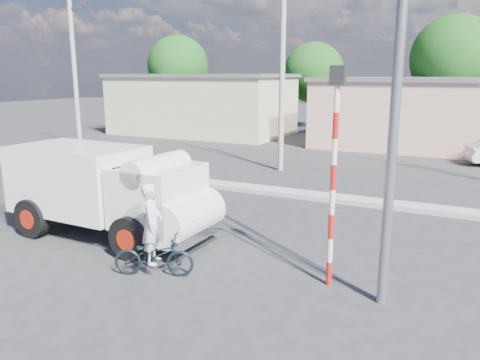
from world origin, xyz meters
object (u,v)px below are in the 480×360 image
at_px(cyclist, 153,237).
at_px(truck, 110,189).
at_px(bicycle, 154,256).
at_px(streetlight, 391,27).
at_px(traffic_pole, 334,160).

bearing_deg(cyclist, truck, 36.31).
xyz_separation_m(bicycle, streetlight, (4.41, 0.90, 4.51)).
distance_m(truck, traffic_pole, 6.06).
bearing_deg(bicycle, truck, 36.31).
bearing_deg(cyclist, streetlight, -100.74).
bearing_deg(traffic_pole, truck, 177.14).
bearing_deg(traffic_pole, bicycle, -160.92).
xyz_separation_m(truck, traffic_pole, (5.91, -0.30, 1.30)).
bearing_deg(truck, cyclist, -29.90).
bearing_deg(bicycle, traffic_pole, -93.19).
relative_size(truck, streetlight, 0.64).
bearing_deg(cyclist, traffic_pole, -93.19).
bearing_deg(traffic_pole, cyclist, -160.92).
xyz_separation_m(truck, streetlight, (6.85, -0.60, 3.66)).
relative_size(cyclist, streetlight, 0.19).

